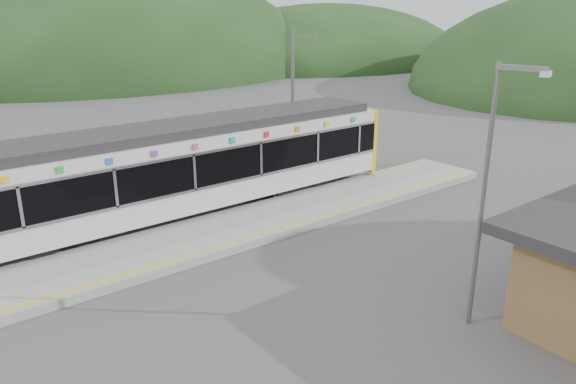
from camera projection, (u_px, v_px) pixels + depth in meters
ground at (289, 263)px, 18.45m from camera, size 120.00×120.00×0.00m
hills at (323, 187)px, 26.01m from camera, size 146.00×149.00×26.00m
platform at (234, 229)px, 20.86m from camera, size 26.00×3.20×0.30m
yellow_line at (254, 236)px, 19.84m from camera, size 26.00×0.10×0.01m
train at (164, 170)px, 21.45m from camera, size 20.44×3.01×3.74m
catenary_mast_east at (293, 98)px, 27.75m from camera, size 0.18×1.80×7.00m
lamp_post at (490, 179)px, 13.62m from camera, size 0.41×1.22×6.87m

